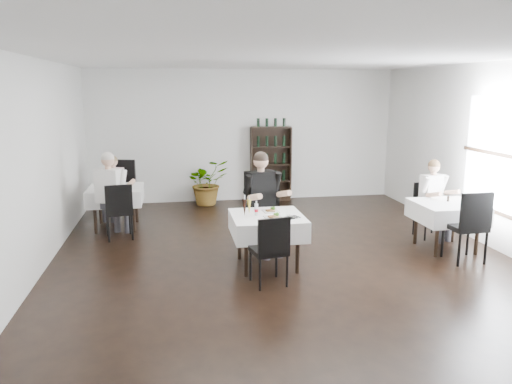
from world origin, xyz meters
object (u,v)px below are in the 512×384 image
at_px(main_table, 267,225).
at_px(diner_main, 263,195).
at_px(potted_tree, 207,182).
at_px(wine_shelf, 271,164).

relative_size(main_table, diner_main, 0.64).
xyz_separation_m(main_table, potted_tree, (-0.59, 4.14, -0.11)).
distance_m(wine_shelf, diner_main, 3.80).
bearing_deg(main_table, potted_tree, 98.06).
relative_size(potted_tree, diner_main, 0.63).
height_order(potted_tree, diner_main, diner_main).
height_order(main_table, potted_tree, potted_tree).
bearing_deg(wine_shelf, main_table, -101.78).
bearing_deg(wine_shelf, diner_main, -102.94).
height_order(main_table, diner_main, diner_main).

